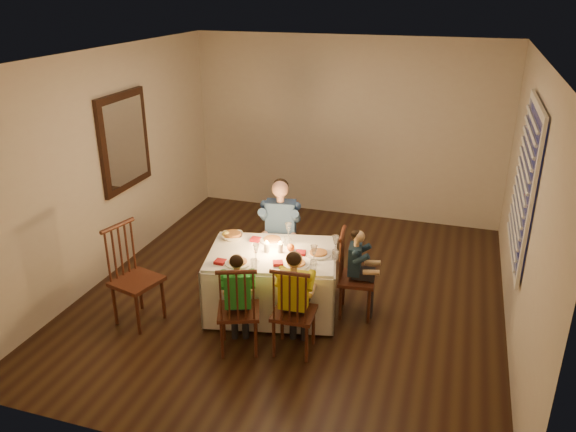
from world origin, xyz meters
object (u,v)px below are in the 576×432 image
(chair_adult, at_px, (281,279))
(chair_near_left, at_px, (240,348))
(child_yellow, at_px, (294,350))
(serving_bowl, at_px, (232,236))
(child_green, at_px, (240,348))
(chair_extra, at_px, (141,321))
(adult, at_px, (281,279))
(child_teal, at_px, (355,313))
(chair_end, at_px, (355,313))
(dining_table, at_px, (272,269))
(chair_near_right, at_px, (294,350))

(chair_adult, xyz_separation_m, chair_near_left, (0.06, -1.42, 0.00))
(child_yellow, distance_m, serving_bowl, 1.43)
(chair_adult, distance_m, child_green, 1.42)
(chair_adult, xyz_separation_m, chair_extra, (-1.10, -1.29, 0.00))
(child_green, xyz_separation_m, child_yellow, (0.50, 0.13, 0.00))
(adult, distance_m, child_teal, 1.10)
(adult, height_order, child_yellow, adult)
(chair_adult, xyz_separation_m, chair_end, (0.99, -0.48, 0.00))
(child_teal, relative_size, serving_bowl, 4.07)
(dining_table, bearing_deg, child_yellow, -67.71)
(chair_adult, relative_size, chair_near_left, 1.00)
(chair_adult, bearing_deg, dining_table, -89.06)
(chair_near_right, bearing_deg, child_yellow, 180.00)
(chair_near_left, relative_size, child_yellow, 0.89)
(chair_near_right, distance_m, child_teal, 0.92)
(dining_table, xyz_separation_m, child_yellow, (0.43, -0.62, -0.49))
(dining_table, relative_size, adult, 1.21)
(chair_end, relative_size, child_yellow, 0.89)
(chair_extra, bearing_deg, child_green, -81.67)
(adult, xyz_separation_m, child_teal, (0.99, -0.48, 0.00))
(chair_extra, xyz_separation_m, serving_bowl, (0.72, 0.79, 0.71))
(dining_table, bearing_deg, child_green, -107.92)
(chair_near_left, bearing_deg, child_green, 159.32)
(chair_near_right, distance_m, child_yellow, 0.00)
(dining_table, relative_size, chair_adult, 1.60)
(chair_near_right, bearing_deg, child_green, 11.50)
(chair_adult, relative_size, chair_end, 1.00)
(dining_table, height_order, child_green, dining_table)
(chair_near_left, distance_m, chair_near_right, 0.52)
(chair_near_right, height_order, chair_end, same)
(adult, relative_size, child_yellow, 1.17)
(dining_table, height_order, chair_extra, dining_table)
(chair_end, bearing_deg, child_green, 129.29)
(chair_near_right, xyz_separation_m, adult, (-0.56, 1.29, 0.00))
(chair_end, xyz_separation_m, child_teal, (0.00, -0.00, 0.00))
(chair_near_right, distance_m, child_green, 0.52)
(chair_adult, xyz_separation_m, child_teal, (0.99, -0.48, 0.00))
(chair_extra, bearing_deg, child_yellow, -75.32)
(chair_near_left, xyz_separation_m, child_teal, (0.93, 0.94, 0.00))
(chair_end, distance_m, chair_extra, 2.24)
(chair_adult, distance_m, chair_near_right, 1.41)
(chair_near_left, bearing_deg, chair_extra, -27.18)
(adult, xyz_separation_m, child_yellow, (0.56, -1.29, 0.00))
(dining_table, bearing_deg, chair_near_left, -107.92)
(dining_table, height_order, chair_near_right, dining_table)
(adult, bearing_deg, chair_adult, 0.00)
(chair_near_right, height_order, child_green, child_green)
(child_green, height_order, child_teal, child_green)
(chair_near_left, height_order, chair_near_right, same)
(chair_near_left, relative_size, chair_near_right, 1.00)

